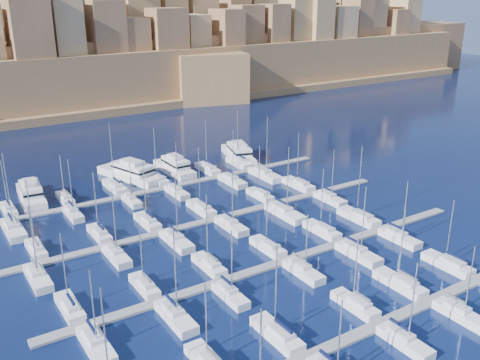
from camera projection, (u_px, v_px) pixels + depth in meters
ground at (244, 237)px, 101.61m from camera, size 600.00×600.00×0.00m
pontoon_near at (378, 325)px, 74.66m from camera, size 84.00×2.00×0.40m
pontoon_mid_near at (283, 262)px, 92.05m from camera, size 84.00×2.00×0.40m
pontoon_mid_far at (218, 218)px, 109.44m from camera, size 84.00×2.00×0.40m
pontoon_far at (171, 187)px, 126.84m from camera, size 84.00×2.00×0.40m
sailboat_2 at (277, 334)px, 71.92m from camera, size 2.74×9.12×14.08m
sailboat_3 at (355, 305)px, 78.67m from camera, size 2.44×8.13×11.74m
sailboat_4 at (400, 283)px, 84.26m from camera, size 2.74×9.15×13.39m
sailboat_5 at (448, 264)px, 90.19m from camera, size 2.71×9.04×12.49m
sailboat_9 at (404, 341)px, 70.45m from camera, size 2.42×8.06×12.89m
sailboat_10 at (461, 314)px, 76.35m from camera, size 2.47×8.22×12.00m
sailboat_12 at (70, 307)px, 77.95m from camera, size 2.49×8.29×12.69m
sailboat_13 at (145, 286)px, 83.62m from camera, size 2.29×7.64×11.59m
sailboat_14 at (209, 265)px, 89.89m from camera, size 2.48×8.27×13.53m
sailboat_15 at (268, 247)px, 96.16m from camera, size 2.51×8.36×11.93m
sailboat_16 at (322, 230)px, 102.87m from camera, size 2.60×8.67×13.32m
sailboat_17 at (359, 217)px, 108.63m from camera, size 2.96×9.88×15.85m
sailboat_18 at (96, 345)px, 69.82m from camera, size 2.75×9.18×12.23m
sailboat_19 at (176, 316)px, 75.77m from camera, size 2.72×9.07×15.43m
sailboat_20 at (230, 295)px, 81.16m from camera, size 2.33×7.75×11.96m
sailboat_21 at (303, 271)px, 88.01m from camera, size 2.53×8.44×11.35m
sailboat_22 at (358, 253)px, 93.83m from camera, size 2.79×9.30×13.72m
sailboat_23 at (399, 238)px, 99.68m from camera, size 2.58×8.61×12.53m
sailboat_24 at (36, 249)px, 95.36m from camera, size 2.39×7.96×14.05m
sailboat_25 at (99, 234)px, 101.37m from camera, size 2.44×8.13×13.12m
sailboat_26 at (148, 222)px, 106.59m from camera, size 2.55×8.50×13.60m
sailboat_27 at (201, 208)px, 113.03m from camera, size 2.67×8.89×14.24m
sailboat_28 at (260, 195)px, 120.36m from camera, size 2.42×8.06×12.41m
sailboat_29 at (299, 184)px, 126.76m from camera, size 2.82×9.41×13.61m
sailboat_30 at (38, 277)px, 86.07m from camera, size 2.77×9.22×13.61m
sailboat_31 at (116, 255)px, 93.11m from camera, size 2.59×8.62×13.38m
sailboat_32 at (176, 240)px, 98.62m from camera, size 2.83×9.44×14.47m
sailboat_33 at (231, 225)px, 104.95m from camera, size 2.69×8.97×13.37m
sailboat_34 at (285, 213)px, 110.81m from camera, size 3.17×10.56×15.34m
sailboat_35 at (330, 198)px, 118.31m from camera, size 2.58×8.60×12.43m
sailboat_36 at (9, 209)px, 112.50m from camera, size 2.38×7.95×11.68m
sailboat_37 at (65, 198)px, 118.46m from camera, size 2.33×7.76×10.95m
sailboat_38 at (115, 186)px, 125.35m from camera, size 2.95×9.85×16.05m
sailboat_39 at (157, 179)px, 130.37m from camera, size 2.66×8.87×13.80m
sailboat_40 at (208, 169)px, 137.78m from camera, size 2.78×9.27×13.91m
sailboat_41 at (239, 163)px, 142.49m from camera, size 2.69×8.96×15.24m
sailboat_42 at (13, 229)px, 103.14m from camera, size 3.18×10.59×16.56m
sailboat_43 at (73, 214)px, 110.33m from camera, size 2.36×7.85×12.96m
sailboat_44 at (131, 201)px, 117.18m from camera, size 2.16×7.18×10.32m
sailboat_45 at (177, 192)px, 122.16m from camera, size 2.54×8.45×12.73m
sailboat_46 at (232, 181)px, 129.25m from camera, size 2.83×9.42×13.75m
sailboat_47 at (265, 174)px, 133.44m from camera, size 3.24×10.80×15.94m
motor_yacht_a at (31, 194)px, 118.36m from camera, size 6.20×16.17×5.25m
motor_yacht_b at (132, 172)px, 132.10m from camera, size 11.49×20.09×5.25m
motor_yacht_c at (175, 167)px, 136.16m from camera, size 4.91×15.40×5.25m
motor_yacht_d at (239, 153)px, 147.44m from camera, size 10.35×18.65×5.25m
fortified_city at (37, 65)px, 219.26m from camera, size 460.00×108.95×59.52m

